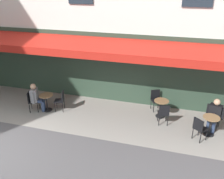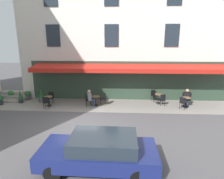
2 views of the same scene
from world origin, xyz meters
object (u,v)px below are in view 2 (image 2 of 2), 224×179
object	(u,v)px
cafe_chair_black_corner_right	(87,99)
cafe_table_streetside	(159,97)
cafe_chair_black_kerbside	(51,97)
potted_plant_entrance_right	(20,97)
cafe_table_mid_terrace	(49,100)
cafe_table_far_end	(186,101)
parked_car_navy	(100,151)
cafe_chair_black_back_row	(183,102)
potted_plant_entrance_left	(0,100)
cafe_chair_black_under_awning	(187,98)
potted_plant_by_steps	(11,94)
seated_companion_in_grey	(90,97)
potted_plant_under_sign	(28,95)
cafe_chair_black_corner_left	(46,102)
cafe_table_near_entrance	(96,99)
cafe_chair_black_by_window	(154,95)
potted_plant_mid_terrace	(41,95)
cafe_chair_black_near_door	(104,98)
seated_patron_in_black	(187,97)

from	to	relation	value
cafe_chair_black_corner_right	cafe_table_streetside	xyz separation A→B (m)	(-5.45, -1.06, -0.06)
cafe_chair_black_kerbside	potted_plant_entrance_right	xyz separation A→B (m)	(2.48, -0.01, -0.03)
cafe_table_mid_terrace	cafe_table_far_end	size ratio (longest dim) A/B	1.00
cafe_table_far_end	parked_car_navy	bearing A→B (deg)	52.24
cafe_chair_black_corner_right	cafe_chair_black_back_row	world-z (taller)	same
cafe_table_far_end	potted_plant_entrance_left	size ratio (longest dim) A/B	0.99
cafe_chair_black_under_awning	potted_plant_by_steps	world-z (taller)	cafe_chair_black_under_awning
seated_companion_in_grey	potted_plant_under_sign	distance (m)	5.74
cafe_chair_black_corner_left	cafe_chair_black_kerbside	xyz separation A→B (m)	(0.13, -1.26, 0.00)
cafe_table_near_entrance	cafe_chair_black_kerbside	xyz separation A→B (m)	(3.58, -0.36, 0.06)
cafe_chair_black_by_window	potted_plant_under_sign	xyz separation A→B (m)	(10.51, 0.12, -0.18)
cafe_table_mid_terrace	potted_plant_under_sign	bearing A→B (deg)	-32.66
seated_companion_in_grey	cafe_chair_black_under_awning	bearing A→B (deg)	-174.16
cafe_table_streetside	potted_plant_mid_terrace	world-z (taller)	potted_plant_mid_terrace
cafe_chair_black_kerbside	cafe_chair_black_back_row	xyz separation A→B (m)	(-9.90, 0.83, 0.00)
potted_plant_entrance_left	cafe_chair_black_near_door	bearing A→B (deg)	-177.47
cafe_chair_black_back_row	cafe_chair_black_under_awning	bearing A→B (deg)	-119.98
seated_patron_in_black	potted_plant_entrance_left	size ratio (longest dim) A/B	1.69
cafe_chair_black_near_door	potted_plant_by_steps	bearing A→B (deg)	-8.19
potted_plant_entrance_left	cafe_chair_black_kerbside	bearing A→B (deg)	-171.93
cafe_chair_black_near_door	potted_plant_under_sign	world-z (taller)	cafe_chair_black_near_door
potted_plant_under_sign	cafe_chair_black_kerbside	bearing A→B (deg)	158.63
cafe_table_streetside	parked_car_navy	size ratio (longest dim) A/B	0.17
cafe_table_far_end	potted_plant_under_sign	distance (m)	12.74
seated_patron_in_black	potted_plant_by_steps	distance (m)	14.33
cafe_chair_black_near_door	potted_plant_entrance_right	distance (m)	6.67
cafe_chair_black_kerbside	cafe_table_streetside	size ratio (longest dim) A/B	1.21
potted_plant_mid_terrace	cafe_chair_black_corner_left	bearing A→B (deg)	123.98
seated_companion_in_grey	potted_plant_mid_terrace	size ratio (longest dim) A/B	1.16
cafe_chair_black_corner_right	potted_plant_entrance_left	distance (m)	6.79
cafe_chair_black_corner_left	parked_car_navy	distance (m)	7.79
cafe_table_streetside	potted_plant_entrance_right	distance (m)	10.93
cafe_chair_black_corner_left	potted_plant_entrance_left	size ratio (longest dim) A/B	1.20
cafe_table_near_entrance	seated_patron_in_black	bearing A→B (deg)	-176.67
cafe_chair_black_corner_left	potted_plant_by_steps	world-z (taller)	cafe_chair_black_corner_left
cafe_chair_black_by_window	cafe_chair_black_under_awning	xyz separation A→B (m)	(-2.37, 0.80, 0.00)
cafe_table_mid_terrace	potted_plant_by_steps	distance (m)	4.23
cafe_chair_black_back_row	parked_car_navy	world-z (taller)	parked_car_navy
potted_plant_entrance_right	potted_plant_by_steps	xyz separation A→B (m)	(1.37, -0.96, -0.11)
potted_plant_mid_terrace	potted_plant_entrance_left	xyz separation A→B (m)	(2.89, 0.84, -0.13)
cafe_chair_black_kerbside	seated_patron_in_black	bearing A→B (deg)	-179.76
cafe_table_streetside	potted_plant_mid_terrace	xyz separation A→B (m)	(9.35, 0.19, 0.05)
cafe_chair_black_under_awning	seated_companion_in_grey	distance (m)	7.37
cafe_chair_black_corner_left	seated_patron_in_black	size ratio (longest dim) A/B	0.71
potted_plant_mid_terrace	potted_plant_by_steps	world-z (taller)	potted_plant_mid_terrace
cafe_table_near_entrance	cafe_chair_black_kerbside	size ratio (longest dim) A/B	0.82
cafe_chair_black_corner_right	cafe_chair_black_under_awning	bearing A→B (deg)	-173.75
potted_plant_entrance_right	potted_plant_by_steps	bearing A→B (deg)	-35.07
potted_plant_by_steps	potted_plant_entrance_left	xyz separation A→B (m)	(-0.05, 1.51, 0.00)
cafe_table_mid_terrace	parked_car_navy	size ratio (longest dim) A/B	0.17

